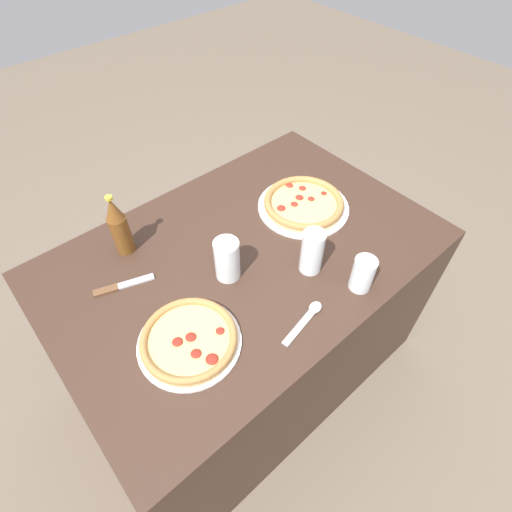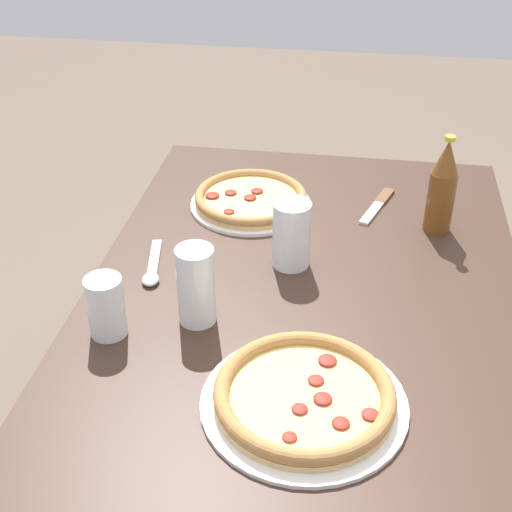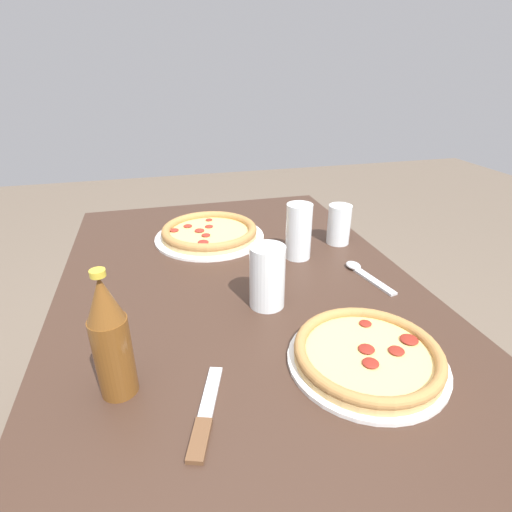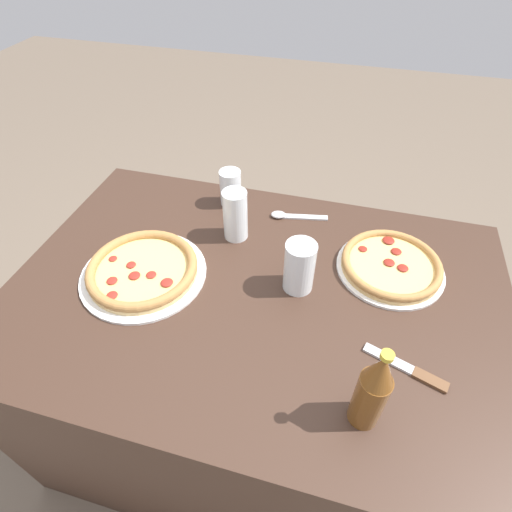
{
  "view_description": "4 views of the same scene",
  "coord_description": "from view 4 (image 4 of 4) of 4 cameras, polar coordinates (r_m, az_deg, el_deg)",
  "views": [
    {
      "loc": [
        0.55,
        0.69,
        1.72
      ],
      "look_at": [
        0.01,
        0.06,
        0.78
      ],
      "focal_mm": 28.0,
      "sensor_mm": 36.0,
      "label": 1
    },
    {
      "loc": [
        -1.13,
        -0.08,
        1.56
      ],
      "look_at": [
        0.03,
        0.1,
        0.8
      ],
      "focal_mm": 50.0,
      "sensor_mm": 36.0,
      "label": 2
    },
    {
      "loc": [
        0.83,
        -0.17,
        1.23
      ],
      "look_at": [
        -0.02,
        0.04,
        0.81
      ],
      "focal_mm": 28.0,
      "sensor_mm": 36.0,
      "label": 3
    },
    {
      "loc": [
        0.18,
        -0.65,
        1.52
      ],
      "look_at": [
        -0.01,
        0.05,
        0.82
      ],
      "focal_mm": 28.0,
      "sensor_mm": 36.0,
      "label": 4
    }
  ],
  "objects": [
    {
      "name": "ground_plane",
      "position": [
        1.66,
        -0.0,
        -21.82
      ],
      "size": [
        8.0,
        8.0,
        0.0
      ],
      "primitive_type": "plane",
      "color": "#6B5B4C"
    },
    {
      "name": "table",
      "position": [
        1.33,
        -0.0,
        -15.32
      ],
      "size": [
        1.28,
        0.86,
        0.74
      ],
      "color": "#3D281E",
      "rests_on": "ground_plane"
    },
    {
      "name": "pizza_salami",
      "position": [
        1.12,
        18.72,
        -1.24
      ],
      "size": [
        0.29,
        0.29,
        0.04
      ],
      "color": "white",
      "rests_on": "table"
    },
    {
      "name": "pizza_pepperoni",
      "position": [
        1.09,
        -15.88,
        -1.93
      ],
      "size": [
        0.33,
        0.33,
        0.04
      ],
      "color": "white",
      "rests_on": "table"
    },
    {
      "name": "glass_orange_juice",
      "position": [
        1.28,
        -3.64,
        9.55
      ],
      "size": [
        0.07,
        0.07,
        0.12
      ],
      "color": "white",
      "rests_on": "table"
    },
    {
      "name": "glass_mango_juice",
      "position": [
        1.0,
        6.18,
        -1.86
      ],
      "size": [
        0.08,
        0.08,
        0.14
      ],
      "color": "white",
      "rests_on": "table"
    },
    {
      "name": "glass_water",
      "position": [
        1.14,
        -2.96,
        5.57
      ],
      "size": [
        0.07,
        0.07,
        0.15
      ],
      "color": "white",
      "rests_on": "table"
    },
    {
      "name": "beer_bottle",
      "position": [
        0.78,
        16.34,
        -17.92
      ],
      "size": [
        0.06,
        0.06,
        0.22
      ],
      "color": "brown",
      "rests_on": "table"
    },
    {
      "name": "knife",
      "position": [
        0.95,
        20.98,
        -14.84
      ],
      "size": [
        0.18,
        0.08,
        0.01
      ],
      "color": "brown",
      "rests_on": "table"
    },
    {
      "name": "spoon",
      "position": [
        1.25,
        4.75,
        5.77
      ],
      "size": [
        0.18,
        0.06,
        0.02
      ],
      "color": "silver",
      "rests_on": "table"
    }
  ]
}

